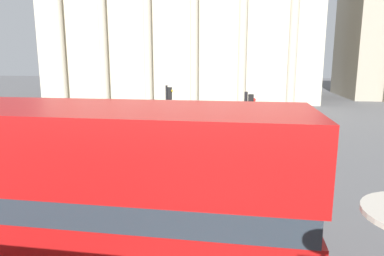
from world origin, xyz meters
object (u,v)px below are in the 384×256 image
double_decker_bus (42,194)px  plaza_building_left (182,20)px  pedestrian_red (105,119)px  pedestrian_blue (277,131)px  pedestrian_black (169,103)px  traffic_light_near (247,126)px  traffic_light_mid (168,107)px

double_decker_bus → plaza_building_left: 40.57m
double_decker_bus → plaza_building_left: plaza_building_left is taller
pedestrian_red → double_decker_bus: bearing=-3.5°
pedestrian_blue → pedestrian_black: bearing=70.1°
traffic_light_near → double_decker_bus: bearing=-120.4°
double_decker_bus → traffic_light_near: 7.99m
double_decker_bus → traffic_light_near: (4.04, 6.90, 0.19)m
plaza_building_left → traffic_light_mid: size_ratio=9.53×
double_decker_bus → pedestrian_black: (-3.25, 25.43, -1.31)m
double_decker_bus → pedestrian_red: double_decker_bus is taller
traffic_light_near → pedestrian_black: 19.98m
traffic_light_mid → pedestrian_red: bearing=147.1°
traffic_light_mid → pedestrian_black: size_ratio=2.13×
traffic_light_near → pedestrian_blue: bearing=75.3°
plaza_building_left → traffic_light_mid: plaza_building_left is taller
traffic_light_mid → pedestrian_red: traffic_light_mid is taller
plaza_building_left → traffic_light_near: (8.58, -32.65, -7.63)m
double_decker_bus → pedestrian_blue: double_decker_bus is taller
traffic_light_mid → pedestrian_black: bearing=102.9°
plaza_building_left → pedestrian_black: 16.86m
double_decker_bus → pedestrian_red: 16.90m
plaza_building_left → traffic_light_near: plaza_building_left is taller
double_decker_bus → traffic_light_mid: 12.53m
pedestrian_black → plaza_building_left: bearing=152.3°
plaza_building_left → pedestrian_blue: (10.24, -26.32, -9.07)m
traffic_light_mid → traffic_light_near: bearing=-52.4°
pedestrian_red → pedestrian_black: pedestrian_red is taller
traffic_light_mid → pedestrian_blue: (6.00, 0.70, -1.32)m
traffic_light_near → pedestrian_blue: (1.66, 6.34, -1.45)m
traffic_light_near → traffic_light_mid: (-4.34, 5.63, -0.13)m
pedestrian_black → pedestrian_blue: (8.95, -12.20, 0.05)m
pedestrian_red → pedestrian_black: size_ratio=1.01×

